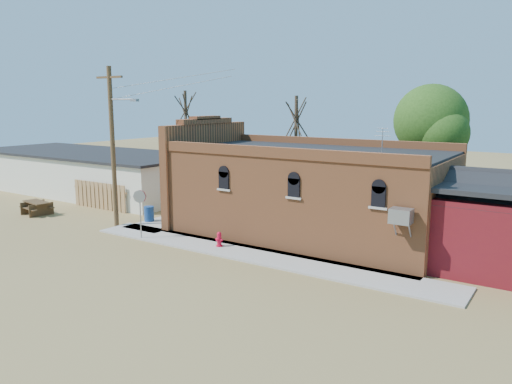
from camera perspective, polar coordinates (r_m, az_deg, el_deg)
The scene contains 15 objects.
ground at distance 23.60m, azimuth -4.55°, elevation -7.18°, with size 120.00×120.00×0.00m, color olive.
sidewalk_south at distance 23.45m, azimuth -0.27°, elevation -7.16°, with size 19.00×2.20×0.08m, color #9E9991.
sidewalk_west at distance 31.94m, azimuth -6.87°, elevation -2.52°, with size 2.60×10.00×0.08m, color #9E9991.
brick_bar at distance 26.68m, azimuth 5.46°, elevation 0.01°, with size 16.40×7.97×6.30m.
red_shed at distance 23.84m, azimuth 26.90°, elevation -2.46°, with size 5.40×6.40×4.30m.
storage_building at distance 42.12m, azimuth -18.46°, elevation 2.26°, with size 20.40×8.40×3.17m.
wood_fence at distance 34.84m, azimuth -17.46°, elevation -0.41°, with size 5.20×0.10×1.80m, color olive, non-canonical shape.
utility_pole at distance 29.15m, azimuth -16.00°, elevation 5.35°, with size 3.12×0.26×9.00m.
tree_bare_near at distance 35.09m, azimuth 4.61°, elevation 8.42°, with size 2.80×2.80×7.65m.
tree_bare_far at distance 42.26m, azimuth -8.06°, elevation 9.19°, with size 2.80×2.80×8.16m.
tree_leafy at distance 32.23m, azimuth 19.34°, elevation 7.68°, with size 4.40×4.40×8.15m.
fire_hydrant at distance 24.58m, azimuth -4.23°, elevation -5.40°, with size 0.42×0.41×0.73m.
stop_sign at distance 26.36m, azimuth -13.13°, elevation -1.02°, with size 0.64×0.35×2.54m.
trash_barrel at distance 30.29m, azimuth -12.13°, elevation -2.44°, with size 0.58×0.58×0.89m, color navy.
picnic_table at distance 34.62m, azimuth -23.76°, elevation -1.47°, with size 2.23×1.80×0.84m.
Camera 1 is at (13.90, -17.73, 7.05)m, focal length 35.00 mm.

